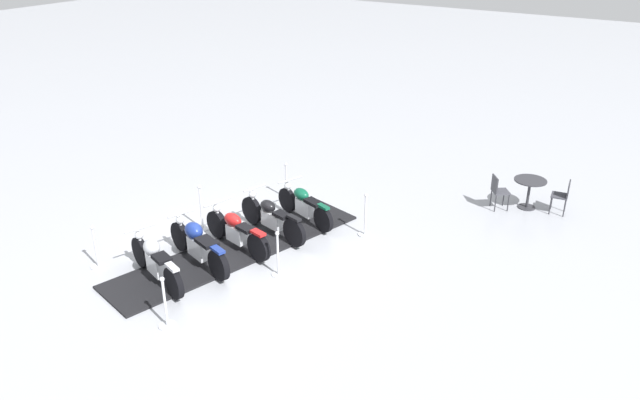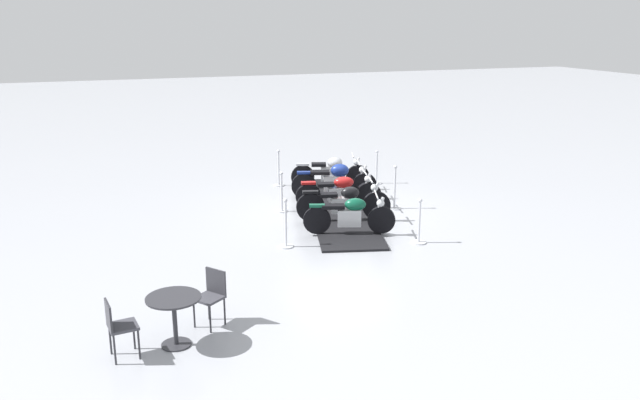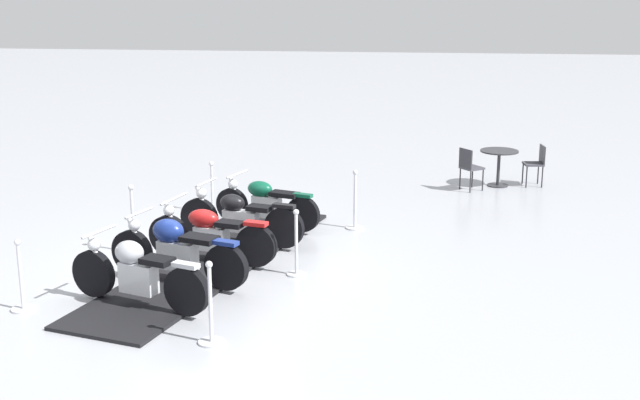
{
  "view_description": "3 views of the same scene",
  "coord_description": "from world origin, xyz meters",
  "px_view_note": "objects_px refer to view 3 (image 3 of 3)",
  "views": [
    {
      "loc": [
        9.51,
        8.24,
        7.03
      ],
      "look_at": [
        -1.95,
        0.98,
        0.74
      ],
      "focal_mm": 35.01,
      "sensor_mm": 36.0,
      "label": 1
    },
    {
      "loc": [
        -14.82,
        5.91,
        4.76
      ],
      "look_at": [
        -1.2,
        0.94,
        0.67
      ],
      "focal_mm": 36.31,
      "sensor_mm": 36.0,
      "label": 2
    },
    {
      "loc": [
        12.37,
        3.21,
        4.38
      ],
      "look_at": [
        -1.85,
        1.5,
        0.61
      ],
      "focal_mm": 47.23,
      "sensor_mm": 36.0,
      "label": 3
    }
  ],
  "objects_px": {
    "stanchion_left_rear": "(211,318)",
    "stanchion_right_mid": "(133,232)",
    "motorcycle_maroon": "(210,234)",
    "stanchion_left_mid": "(296,252)",
    "cafe_chair_across_table": "(469,166)",
    "stanchion_left_front": "(355,209)",
    "motorcycle_black": "(239,217)",
    "motorcycle_chrome": "(136,273)",
    "motorcycle_forest": "(265,202)",
    "cafe_chair_near_table": "(536,162)",
    "stanchion_right_rear": "(22,288)",
    "stanchion_right_front": "(212,197)",
    "cafe_table": "(499,159)",
    "motorcycle_navy": "(176,250)"
  },
  "relations": [
    {
      "from": "motorcycle_forest",
      "to": "cafe_table",
      "type": "distance_m",
      "value": 5.86
    },
    {
      "from": "stanchion_left_mid",
      "to": "motorcycle_forest",
      "type": "bearing_deg",
      "value": -158.78
    },
    {
      "from": "motorcycle_forest",
      "to": "stanchion_right_rear",
      "type": "xyz_separation_m",
      "value": [
        4.18,
        -2.58,
        -0.19
      ]
    },
    {
      "from": "motorcycle_maroon",
      "to": "stanchion_left_mid",
      "type": "height_order",
      "value": "stanchion_left_mid"
    },
    {
      "from": "motorcycle_chrome",
      "to": "stanchion_left_front",
      "type": "xyz_separation_m",
      "value": [
        -4.16,
        2.64,
        -0.16
      ]
    },
    {
      "from": "stanchion_right_mid",
      "to": "stanchion_right_rear",
      "type": "height_order",
      "value": "stanchion_right_mid"
    },
    {
      "from": "stanchion_right_mid",
      "to": "stanchion_right_rear",
      "type": "relative_size",
      "value": 1.14
    },
    {
      "from": "motorcycle_black",
      "to": "stanchion_left_mid",
      "type": "bearing_deg",
      "value": 145.61
    },
    {
      "from": "stanchion_left_rear",
      "to": "cafe_chair_across_table",
      "type": "height_order",
      "value": "stanchion_left_rear"
    },
    {
      "from": "cafe_table",
      "to": "cafe_chair_near_table",
      "type": "height_order",
      "value": "cafe_chair_near_table"
    },
    {
      "from": "motorcycle_black",
      "to": "motorcycle_forest",
      "type": "bearing_deg",
      "value": -90.17
    },
    {
      "from": "motorcycle_black",
      "to": "stanchion_right_mid",
      "type": "bearing_deg",
      "value": 35.61
    },
    {
      "from": "stanchion_left_front",
      "to": "cafe_chair_near_table",
      "type": "relative_size",
      "value": 1.21
    },
    {
      "from": "motorcycle_black",
      "to": "stanchion_right_front",
      "type": "relative_size",
      "value": 2.22
    },
    {
      "from": "stanchion_left_mid",
      "to": "cafe_table",
      "type": "distance_m",
      "value": 7.12
    },
    {
      "from": "cafe_chair_near_table",
      "to": "stanchion_right_front",
      "type": "bearing_deg",
      "value": 17.15
    },
    {
      "from": "motorcycle_navy",
      "to": "stanchion_left_rear",
      "type": "height_order",
      "value": "stanchion_left_rear"
    },
    {
      "from": "motorcycle_maroon",
      "to": "stanchion_left_front",
      "type": "relative_size",
      "value": 2.01
    },
    {
      "from": "stanchion_left_front",
      "to": "motorcycle_forest",
      "type": "bearing_deg",
      "value": -82.0
    },
    {
      "from": "motorcycle_forest",
      "to": "cafe_chair_near_table",
      "type": "height_order",
      "value": "motorcycle_forest"
    },
    {
      "from": "motorcycle_maroon",
      "to": "stanchion_right_rear",
      "type": "xyz_separation_m",
      "value": [
        2.21,
        -2.06,
        -0.18
      ]
    },
    {
      "from": "motorcycle_forest",
      "to": "stanchion_left_mid",
      "type": "relative_size",
      "value": 1.93
    },
    {
      "from": "cafe_chair_across_table",
      "to": "motorcycle_maroon",
      "type": "bearing_deg",
      "value": -166.28
    },
    {
      "from": "motorcycle_forest",
      "to": "stanchion_left_front",
      "type": "height_order",
      "value": "stanchion_left_front"
    },
    {
      "from": "stanchion_left_rear",
      "to": "cafe_chair_near_table",
      "type": "bearing_deg",
      "value": 150.45
    },
    {
      "from": "motorcycle_black",
      "to": "cafe_table",
      "type": "height_order",
      "value": "motorcycle_black"
    },
    {
      "from": "cafe_chair_across_table",
      "to": "stanchion_left_front",
      "type": "bearing_deg",
      "value": -162.37
    },
    {
      "from": "stanchion_left_rear",
      "to": "stanchion_right_mid",
      "type": "bearing_deg",
      "value": -147.36
    },
    {
      "from": "motorcycle_black",
      "to": "stanchion_right_mid",
      "type": "xyz_separation_m",
      "value": [
        0.62,
        -1.64,
        -0.14
      ]
    },
    {
      "from": "cafe_table",
      "to": "cafe_chair_across_table",
      "type": "bearing_deg",
      "value": -52.83
    },
    {
      "from": "motorcycle_maroon",
      "to": "cafe_table",
      "type": "distance_m",
      "value": 7.63
    },
    {
      "from": "stanchion_left_front",
      "to": "motorcycle_black",
      "type": "bearing_deg",
      "value": -56.97
    },
    {
      "from": "motorcycle_navy",
      "to": "stanchion_left_rear",
      "type": "xyz_separation_m",
      "value": [
        1.98,
        1.01,
        -0.2
      ]
    },
    {
      "from": "motorcycle_black",
      "to": "stanchion_left_mid",
      "type": "height_order",
      "value": "motorcycle_black"
    },
    {
      "from": "stanchion_right_front",
      "to": "stanchion_left_mid",
      "type": "relative_size",
      "value": 0.97
    },
    {
      "from": "motorcycle_maroon",
      "to": "stanchion_right_mid",
      "type": "distance_m",
      "value": 1.43
    },
    {
      "from": "motorcycle_chrome",
      "to": "cafe_chair_across_table",
      "type": "bearing_deg",
      "value": -104.42
    },
    {
      "from": "motorcycle_navy",
      "to": "stanchion_left_front",
      "type": "distance_m",
      "value": 3.98
    },
    {
      "from": "motorcycle_navy",
      "to": "cafe_chair_across_table",
      "type": "bearing_deg",
      "value": -108.18
    },
    {
      "from": "stanchion_right_mid",
      "to": "stanchion_left_front",
      "type": "bearing_deg",
      "value": 117.62
    },
    {
      "from": "stanchion_left_front",
      "to": "cafe_chair_across_table",
      "type": "bearing_deg",
      "value": 144.8
    },
    {
      "from": "stanchion_right_rear",
      "to": "motorcycle_maroon",
      "type": "bearing_deg",
      "value": 137.0
    },
    {
      "from": "stanchion_left_front",
      "to": "cafe_chair_across_table",
      "type": "relative_size",
      "value": 1.19
    },
    {
      "from": "motorcycle_forest",
      "to": "stanchion_left_mid",
      "type": "distance_m",
      "value": 2.53
    },
    {
      "from": "motorcycle_black",
      "to": "stanchion_right_rear",
      "type": "distance_m",
      "value": 3.95
    },
    {
      "from": "stanchion_right_mid",
      "to": "stanchion_right_front",
      "type": "distance_m",
      "value": 2.67
    },
    {
      "from": "motorcycle_black",
      "to": "motorcycle_maroon",
      "type": "height_order",
      "value": "motorcycle_black"
    },
    {
      "from": "motorcycle_chrome",
      "to": "cafe_table",
      "type": "height_order",
      "value": "motorcycle_chrome"
    },
    {
      "from": "motorcycle_black",
      "to": "motorcycle_navy",
      "type": "height_order",
      "value": "motorcycle_black"
    },
    {
      "from": "cafe_table",
      "to": "cafe_chair_across_table",
      "type": "distance_m",
      "value": 0.82
    }
  ]
}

